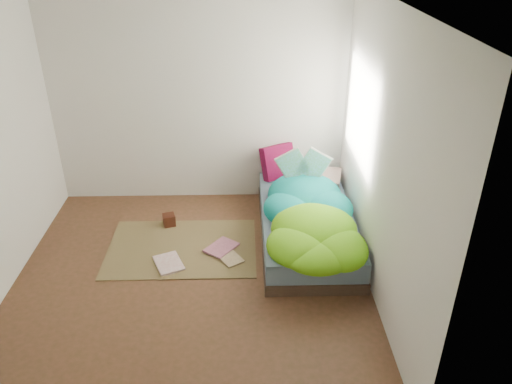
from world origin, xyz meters
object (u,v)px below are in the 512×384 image
(floor_book_a, at_px, (157,266))
(bed, at_px, (306,225))
(wooden_box, at_px, (169,220))
(floor_book_b, at_px, (213,244))
(open_book, at_px, (304,157))
(pillow_magenta, at_px, (278,162))

(floor_book_a, bearing_deg, bed, -5.06)
(wooden_box, relative_size, floor_book_b, 0.39)
(wooden_box, bearing_deg, floor_book_b, -39.35)
(open_book, bearing_deg, pillow_magenta, 118.15)
(open_book, relative_size, floor_book_b, 1.48)
(floor_book_a, bearing_deg, open_book, 6.31)
(wooden_box, bearing_deg, open_book, 2.86)
(open_book, height_order, wooden_box, open_book)
(wooden_box, bearing_deg, pillow_magenta, 23.61)
(bed, bearing_deg, floor_book_b, -172.46)
(bed, xyz_separation_m, wooden_box, (-1.57, 0.29, -0.09))
(wooden_box, bearing_deg, floor_book_a, -91.87)
(wooden_box, height_order, floor_book_a, wooden_box)
(bed, distance_m, wooden_box, 1.60)
(floor_book_a, bearing_deg, pillow_magenta, 22.98)
(pillow_magenta, height_order, wooden_box, pillow_magenta)
(pillow_magenta, relative_size, wooden_box, 3.08)
(pillow_magenta, height_order, floor_book_b, pillow_magenta)
(bed, bearing_deg, floor_book_a, -161.71)
(floor_book_b, bearing_deg, floor_book_a, -107.56)
(wooden_box, distance_m, floor_book_b, 0.68)
(wooden_box, xyz_separation_m, floor_book_b, (0.53, -0.43, -0.05))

